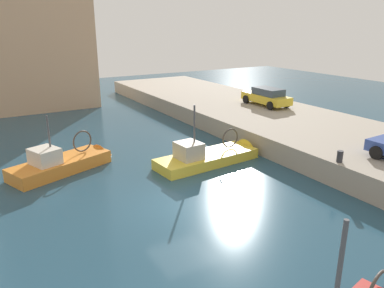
# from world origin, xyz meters

# --- Properties ---
(water_surface) EXTENTS (80.00, 80.00, 0.00)m
(water_surface) POSITION_xyz_m (0.00, 0.00, 0.00)
(water_surface) COLOR navy
(water_surface) RESTS_ON ground
(quay_wall) EXTENTS (9.00, 56.00, 1.20)m
(quay_wall) POSITION_xyz_m (11.50, 0.00, 0.60)
(quay_wall) COLOR #9E9384
(quay_wall) RESTS_ON ground
(fishing_boat_orange) EXTENTS (6.18, 3.76, 3.91)m
(fishing_boat_orange) POSITION_xyz_m (-3.21, 6.69, 0.12)
(fishing_boat_orange) COLOR orange
(fishing_boat_orange) RESTS_ON ground
(fishing_boat_yellow) EXTENTS (6.80, 2.41, 4.27)m
(fishing_boat_yellow) POSITION_xyz_m (4.08, 3.70, 0.11)
(fishing_boat_yellow) COLOR gold
(fishing_boat_yellow) RESTS_ON ground
(parked_car_yellow) EXTENTS (1.85, 4.29, 1.39)m
(parked_car_yellow) POSITION_xyz_m (12.92, 9.48, 1.91)
(parked_car_yellow) COLOR gold
(parked_car_yellow) RESTS_ON quay_wall
(mooring_bollard_mid) EXTENTS (0.28, 0.28, 0.55)m
(mooring_bollard_mid) POSITION_xyz_m (7.35, -2.00, 1.48)
(mooring_bollard_mid) COLOR #2D2D33
(mooring_bollard_mid) RESTS_ON quay_wall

